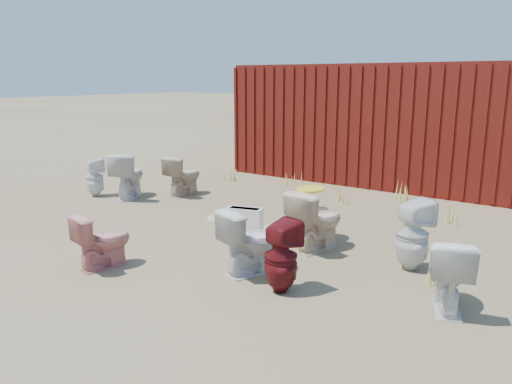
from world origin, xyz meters
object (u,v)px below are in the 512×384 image
Objects in this scene: toilet_back_a at (94,177)px; toilet_back_beige_right at (317,220)px; toilet_back_e at (412,235)px; toilet_front_a at (128,175)px; toilet_front_c at (252,241)px; toilet_front_maroon at (281,257)px; toilet_back_yellowlid at (310,215)px; toilet_front_pink at (103,240)px; shipping_container at (382,123)px; loose_tank at (245,220)px; toilet_front_e at (448,273)px; toilet_back_beige_left at (183,175)px.

toilet_back_a is 0.93× the size of toilet_back_beige_right.
toilet_front_a is at bearing 27.12° from toilet_back_e.
toilet_back_a is at bearing 3.56° from toilet_front_c.
toilet_front_a is 1.09× the size of toilet_back_beige_right.
toilet_front_maroon reaches higher than toilet_back_yellowlid.
toilet_back_beige_right is (0.20, 1.11, 0.01)m from toilet_front_c.
toilet_back_e is at bearing -110.08° from toilet_front_maroon.
toilet_back_e is at bearing -134.33° from toilet_front_pink.
shipping_container is at bearing -103.42° from toilet_back_a.
toilet_front_c is 1.49× the size of loose_tank.
toilet_front_maroon is 5.29m from toilet_back_a.
loose_tank is (-1.17, 0.04, -0.21)m from toilet_back_beige_right.
toilet_front_a reaches higher than toilet_front_pink.
toilet_back_yellowlid is at bearing -154.43° from toilet_back_a.
toilet_front_a is 3.00m from loose_tank.
toilet_front_c is 1.04× the size of toilet_front_e.
toilet_front_maroon is 1.05× the size of toilet_back_a.
toilet_front_a is at bearing -34.04° from toilet_front_pink.
toilet_back_e is (2.32, -4.82, -0.79)m from shipping_container.
shipping_container is 6.38m from toilet_front_e.
toilet_front_c is at bearing -66.20° from loose_tank.
toilet_front_maroon is (1.46, -6.20, -0.82)m from shipping_container.
toilet_back_e is (1.47, -0.26, 0.07)m from toilet_back_yellowlid.
toilet_back_yellowlid is (3.20, -0.92, -0.03)m from toilet_back_beige_left.
toilet_front_pink is 3.51m from toilet_back_e.
shipping_container is 8.08× the size of toilet_back_beige_left.
shipping_container is 5.36m from toilet_front_a.
toilet_back_beige_right is at bearing -119.50° from toilet_front_pink.
toilet_back_a is 5.93m from toilet_back_e.
toilet_front_a is at bearing -124.62° from shipping_container.
toilet_back_beige_left is 0.91× the size of toilet_back_e.
toilet_back_e reaches higher than toilet_back_beige_right.
loose_tank is at bearing -30.83° from toilet_front_maroon.
toilet_front_e is 1.44× the size of loose_tank.
toilet_back_yellowlid is 0.95m from loose_tank.
toilet_back_yellowlid is (1.42, 2.26, 0.02)m from toilet_front_pink.
toilet_front_a reaches higher than toilet_front_e.
loose_tank is at bearing 31.65° from toilet_back_e.
toilet_front_a is 4.16m from toilet_back_beige_right.
shipping_container reaches higher than toilet_front_e.
toilet_front_e is 2.33m from toilet_back_yellowlid.
loose_tank is (-1.51, 1.40, -0.20)m from toilet_front_maroon.
toilet_front_c is at bearing 144.21° from toilet_back_beige_left.
toilet_back_yellowlid is 1.37× the size of loose_tank.
toilet_back_e is (2.89, 2.00, 0.09)m from toilet_front_pink.
shipping_container is 8.36× the size of toilet_front_e.
shipping_container is 8.06× the size of toilet_front_c.
toilet_front_e reaches higher than loose_tank.
toilet_back_yellowlid is (-2.08, 1.05, -0.02)m from toilet_front_e.
toilet_back_beige_left is 4.82m from toilet_back_e.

